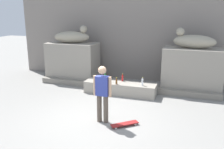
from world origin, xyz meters
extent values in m
plane|color=gray|center=(0.00, 0.00, 0.00)|extent=(40.00, 40.00, 0.00)
cube|color=gray|center=(0.00, 4.95, 3.01)|extent=(11.62, 0.60, 6.02)
cube|color=gray|center=(-2.60, 3.63, 0.87)|extent=(2.26, 1.13, 1.74)
cube|color=gray|center=(2.60, 3.63, 0.87)|extent=(2.26, 1.13, 1.74)
ellipsoid|color=#A89E88|center=(-2.60, 3.63, 2.00)|extent=(1.67, 0.83, 0.52)
sphere|color=#A89E88|center=(-2.06, 3.72, 2.36)|extent=(0.32, 0.32, 0.32)
ellipsoid|color=#A89E88|center=(2.60, 3.63, 2.00)|extent=(1.66, 0.76, 0.52)
sphere|color=#A89E88|center=(2.06, 3.70, 2.36)|extent=(0.32, 0.32, 0.32)
cube|color=gray|center=(0.00, 2.47, 0.23)|extent=(2.79, 0.73, 0.45)
cylinder|color=brown|center=(0.33, -0.10, 0.41)|extent=(0.14, 0.14, 0.82)
cylinder|color=brown|center=(0.13, -0.09, 0.41)|extent=(0.14, 0.14, 0.82)
cube|color=#333F99|center=(0.23, -0.09, 1.10)|extent=(0.36, 0.20, 0.56)
sphere|color=tan|center=(0.23, -0.09, 1.55)|extent=(0.23, 0.23, 0.23)
cylinder|color=tan|center=(0.45, -0.10, 1.09)|extent=(0.09, 0.09, 0.58)
cylinder|color=tan|center=(0.00, -0.09, 1.09)|extent=(0.09, 0.09, 0.58)
cube|color=maroon|center=(0.91, -0.16, 0.07)|extent=(0.74, 0.67, 0.02)
cylinder|color=white|center=(0.73, -0.40, 0.03)|extent=(0.06, 0.06, 0.06)
cylinder|color=white|center=(0.64, -0.30, 0.03)|extent=(0.06, 0.06, 0.06)
cylinder|color=white|center=(1.18, -0.01, 0.03)|extent=(0.06, 0.06, 0.06)
cylinder|color=white|center=(1.09, 0.09, 0.03)|extent=(0.06, 0.06, 0.06)
cylinder|color=silver|center=(0.90, 2.34, 0.58)|extent=(0.07, 0.07, 0.25)
cylinder|color=silver|center=(0.90, 2.34, 0.74)|extent=(0.03, 0.03, 0.06)
cylinder|color=yellow|center=(0.90, 2.34, 0.77)|extent=(0.04, 0.04, 0.01)
cylinder|color=#1E722D|center=(-0.71, 2.74, 0.56)|extent=(0.06, 0.06, 0.22)
cylinder|color=#1E722D|center=(-0.71, 2.74, 0.70)|extent=(0.03, 0.03, 0.06)
cylinder|color=yellow|center=(-0.71, 2.74, 0.73)|extent=(0.03, 0.03, 0.01)
cylinder|color=red|center=(0.03, 2.68, 0.57)|extent=(0.06, 0.06, 0.23)
cylinder|color=red|center=(0.03, 2.68, 0.71)|extent=(0.03, 0.03, 0.06)
cylinder|color=yellow|center=(0.03, 2.68, 0.75)|extent=(0.04, 0.04, 0.01)
cylinder|color=#593314|center=(-0.07, 2.20, 0.55)|extent=(0.07, 0.07, 0.19)
cylinder|color=#593314|center=(-0.07, 2.20, 0.68)|extent=(0.03, 0.03, 0.06)
cylinder|color=yellow|center=(-0.07, 2.20, 0.71)|extent=(0.04, 0.04, 0.01)
cube|color=gray|center=(0.00, 3.04, 0.11)|extent=(7.47, 0.50, 0.23)
camera|label=1|loc=(2.53, -6.25, 3.16)|focal=39.21mm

